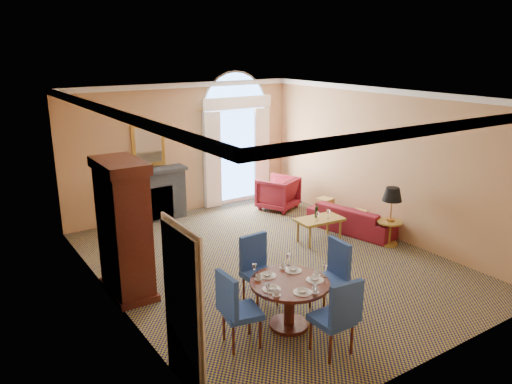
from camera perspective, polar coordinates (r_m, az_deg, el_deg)
ground at (r=9.79m, az=1.63°, el=-8.01°), size 7.50×7.50×0.00m
room_envelope at (r=9.58m, az=-0.68°, el=7.17°), size 6.04×7.52×3.45m
armoire at (r=8.50m, az=-14.82°, el=-4.34°), size 0.66×1.18×2.31m
dining_table at (r=7.49m, az=3.86°, el=-11.43°), size 1.18×1.18×0.94m
dining_chair_north at (r=8.14m, az=0.11°, el=-8.33°), size 0.52×0.53×1.13m
dining_chair_south at (r=6.88m, az=9.42°, el=-13.50°), size 0.53×0.55×1.13m
dining_chair_east at (r=8.02m, az=8.84°, el=-8.93°), size 0.56×0.56×1.13m
dining_chair_west at (r=6.98m, az=-2.46°, el=-12.82°), size 0.59×0.59×1.13m
sofa at (r=11.49m, az=11.03°, el=-2.95°), size 1.25×2.18×0.60m
armchair at (r=12.77m, az=2.50°, el=-0.12°), size 1.19×1.20×0.83m
coffee_table at (r=10.74m, az=7.28°, el=-3.23°), size 1.04×0.64×0.82m
side_table at (r=10.70m, az=15.20°, el=-1.83°), size 0.53×0.53×1.22m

